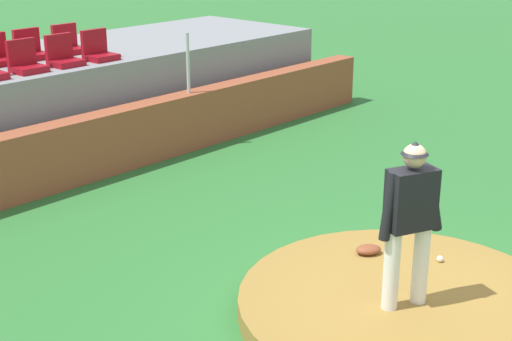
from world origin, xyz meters
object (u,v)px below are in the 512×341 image
object	(u,v)px
stadium_chair_9	(68,44)
stadium_chair_4	(98,51)
fielding_glove	(368,250)
stadium_chair_3	(63,56)
pitcher	(410,213)
stadium_chair_8	(31,50)
baseball	(440,259)
stadium_chair_2	(26,62)

from	to	relation	value
stadium_chair_9	stadium_chair_4	bearing A→B (deg)	88.32
fielding_glove	stadium_chair_3	size ratio (longest dim) A/B	0.60
stadium_chair_3	stadium_chair_9	distance (m)	1.13
stadium_chair_4	stadium_chair_9	world-z (taller)	same
pitcher	stadium_chair_9	distance (m)	8.07
stadium_chair_3	stadium_chair_8	distance (m)	0.90
stadium_chair_9	baseball	bearing A→B (deg)	86.75
baseball	stadium_chair_3	size ratio (longest dim) A/B	0.15
pitcher	fielding_glove	world-z (taller)	pitcher
fielding_glove	stadium_chair_9	bearing A→B (deg)	118.04
stadium_chair_2	stadium_chair_4	world-z (taller)	same
baseball	stadium_chair_2	distance (m)	7.03
pitcher	stadium_chair_3	world-z (taller)	stadium_chair_3
fielding_glove	stadium_chair_8	bearing A→B (deg)	124.12
baseball	stadium_chair_8	size ratio (longest dim) A/B	0.15
baseball	stadium_chair_8	world-z (taller)	stadium_chair_8
baseball	stadium_chair_9	distance (m)	7.85
stadium_chair_2	baseball	bearing A→B (deg)	97.95
baseball	stadium_chair_2	xyz separation A→B (m)	(-0.95, 6.81, 1.50)
pitcher	stadium_chair_8	distance (m)	7.97
pitcher	stadium_chair_4	bearing A→B (deg)	102.21
stadium_chair_4	fielding_glove	bearing A→B (deg)	82.62
stadium_chair_3	stadium_chair_4	bearing A→B (deg)	178.16
pitcher	baseball	size ratio (longest dim) A/B	23.38
stadium_chair_3	stadium_chair_4	world-z (taller)	same
pitcher	stadium_chair_4	world-z (taller)	stadium_chair_4
pitcher	fielding_glove	xyz separation A→B (m)	(0.74, 0.93, -0.95)
stadium_chair_3	stadium_chair_8	world-z (taller)	same
baseball	stadium_chair_3	bearing A→B (deg)	92.27
stadium_chair_9	stadium_chair_2	bearing A→B (deg)	32.47
baseball	fielding_glove	distance (m)	0.81
baseball	stadium_chair_4	distance (m)	6.96
fielding_glove	stadium_chair_4	size ratio (longest dim) A/B	0.60
baseball	stadium_chair_4	xyz separation A→B (m)	(0.41, 6.78, 1.50)
fielding_glove	stadium_chair_2	bearing A→B (deg)	130.09
pitcher	baseball	world-z (taller)	pitcher
stadium_chair_4	stadium_chair_9	distance (m)	0.91
stadium_chair_8	stadium_chair_9	xyz separation A→B (m)	(0.74, -0.02, 0.00)
pitcher	stadium_chair_8	world-z (taller)	stadium_chair_8
stadium_chair_8	stadium_chair_9	bearing A→B (deg)	178.82
baseball	stadium_chair_4	world-z (taller)	stadium_chair_4
stadium_chair_8	pitcher	bearing A→B (deg)	84.17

